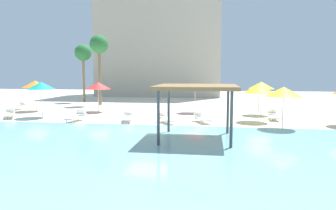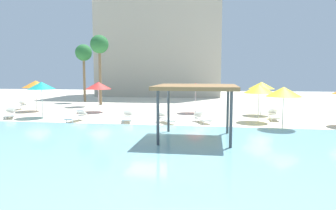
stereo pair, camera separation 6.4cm
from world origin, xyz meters
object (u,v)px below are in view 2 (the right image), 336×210
at_px(beach_umbrella_yellow_2, 262,85).
at_px(beach_umbrella_yellow_7, 284,92).
at_px(beach_umbrella_red_4, 195,86).
at_px(palm_tree_1, 84,54).
at_px(lounge_chair_2, 165,118).
at_px(lounge_chair_6, 77,116).
at_px(lounge_chair_0, 128,117).
at_px(lounge_chair_5, 19,106).
at_px(shade_pavilion, 196,89).
at_px(beach_umbrella_red_3, 98,86).
at_px(beach_umbrella_teal_1, 41,86).
at_px(beach_umbrella_yellow_5, 259,89).
at_px(palm_tree_0, 99,46).
at_px(beach_umbrella_orange_6, 36,84).
at_px(lounge_chair_4, 274,115).
at_px(lounge_chair_1, 10,114).
at_px(lounge_chair_3, 202,118).

height_order(beach_umbrella_yellow_2, beach_umbrella_yellow_7, beach_umbrella_yellow_2).
xyz_separation_m(beach_umbrella_red_4, palm_tree_1, (-13.38, 7.83, 3.29)).
bearing_deg(lounge_chair_2, beach_umbrella_yellow_7, 48.73).
relative_size(beach_umbrella_yellow_2, lounge_chair_6, 1.36).
relative_size(lounge_chair_0, lounge_chair_5, 1.03).
relative_size(shade_pavilion, beach_umbrella_red_3, 1.55).
bearing_deg(beach_umbrella_red_3, beach_umbrella_teal_1, -128.95).
distance_m(beach_umbrella_yellow_5, lounge_chair_2, 6.79).
bearing_deg(palm_tree_0, beach_umbrella_orange_6, -123.68).
height_order(beach_umbrella_red_4, lounge_chair_4, beach_umbrella_red_4).
xyz_separation_m(beach_umbrella_orange_6, lounge_chair_4, (19.94, -2.25, -2.06)).
xyz_separation_m(lounge_chair_1, lounge_chair_6, (5.67, -0.66, 0.00)).
height_order(shade_pavilion, lounge_chair_4, shade_pavilion).
relative_size(beach_umbrella_red_3, lounge_chair_1, 1.35).
bearing_deg(beach_umbrella_teal_1, beach_umbrella_yellow_5, 0.99).
bearing_deg(beach_umbrella_red_4, beach_umbrella_teal_1, -158.98).
relative_size(beach_umbrella_red_3, lounge_chair_6, 1.32).
bearing_deg(lounge_chair_6, lounge_chair_4, 109.85).
height_order(lounge_chair_4, lounge_chair_6, same).
xyz_separation_m(shade_pavilion, lounge_chair_5, (-16.87, 10.15, -2.26)).
xyz_separation_m(beach_umbrella_yellow_2, beach_umbrella_yellow_5, (-0.70, -3.56, -0.10)).
bearing_deg(lounge_chair_4, shade_pavilion, -32.33).
height_order(beach_umbrella_red_4, beach_umbrella_yellow_7, beach_umbrella_yellow_7).
distance_m(beach_umbrella_red_3, lounge_chair_6, 5.55).
height_order(shade_pavilion, beach_umbrella_teal_1, shade_pavilion).
height_order(lounge_chair_1, palm_tree_1, palm_tree_1).
xyz_separation_m(beach_umbrella_teal_1, lounge_chair_3, (12.18, -0.72, -2.09)).
distance_m(beach_umbrella_yellow_7, lounge_chair_1, 19.50).
height_order(shade_pavilion, palm_tree_0, palm_tree_0).
xyz_separation_m(lounge_chair_0, lounge_chair_3, (5.12, 0.44, 0.00)).
distance_m(lounge_chair_1, lounge_chair_4, 19.60).
height_order(beach_umbrella_orange_6, lounge_chair_6, beach_umbrella_orange_6).
xyz_separation_m(lounge_chair_1, palm_tree_1, (0.26, 12.97, 5.19)).
height_order(beach_umbrella_red_4, lounge_chair_2, beach_umbrella_red_4).
xyz_separation_m(lounge_chair_1, lounge_chair_4, (19.50, 1.97, 0.00)).
relative_size(beach_umbrella_red_3, lounge_chair_0, 1.31).
xyz_separation_m(beach_umbrella_yellow_5, lounge_chair_1, (-18.27, -1.03, -1.95)).
bearing_deg(beach_umbrella_yellow_5, palm_tree_1, 146.46).
distance_m(beach_umbrella_yellow_2, beach_umbrella_red_4, 5.37).
distance_m(lounge_chair_4, lounge_chair_5, 22.25).
bearing_deg(beach_umbrella_red_4, lounge_chair_5, -178.78).
distance_m(beach_umbrella_red_3, lounge_chair_1, 7.20).
relative_size(shade_pavilion, lounge_chair_6, 2.04).
bearing_deg(lounge_chair_1, lounge_chair_0, 55.48).
xyz_separation_m(beach_umbrella_yellow_5, lounge_chair_4, (1.22, 0.94, -1.95)).
bearing_deg(beach_umbrella_yellow_5, lounge_chair_4, 37.66).
xyz_separation_m(beach_umbrella_yellow_5, palm_tree_0, (-14.91, 8.90, 3.84)).
distance_m(beach_umbrella_yellow_7, lounge_chair_4, 4.09).
xyz_separation_m(beach_umbrella_red_3, lounge_chair_2, (6.70, -5.04, -1.96)).
bearing_deg(lounge_chair_6, palm_tree_0, -158.59).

